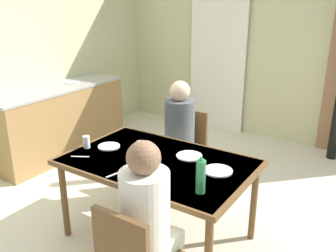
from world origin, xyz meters
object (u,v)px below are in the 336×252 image
object	(u,v)px
person_near_diner	(146,209)
water_bottle_green_near	(201,176)
dining_table	(158,167)
chair_far_diner	(185,147)
serving_bowl_center	(145,164)
kitchen_counter	(59,120)
person_far_diner	(179,125)

from	to	relation	value
person_near_diner	water_bottle_green_near	bearing A→B (deg)	73.32
dining_table	chair_far_diner	xyz separation A→B (m)	(-0.23, 0.84, -0.16)
serving_bowl_center	water_bottle_green_near	bearing A→B (deg)	-11.36
person_near_diner	serving_bowl_center	world-z (taller)	person_near_diner
kitchen_counter	water_bottle_green_near	world-z (taller)	water_bottle_green_near
chair_far_diner	water_bottle_green_near	xyz separation A→B (m)	(0.76, -1.10, 0.35)
water_bottle_green_near	kitchen_counter	bearing A→B (deg)	158.16
dining_table	person_near_diner	distance (m)	0.82
person_near_diner	serving_bowl_center	distance (m)	0.69
person_near_diner	serving_bowl_center	bearing A→B (deg)	127.34
kitchen_counter	serving_bowl_center	size ratio (longest dim) A/B	11.09
person_far_diner	chair_far_diner	bearing A→B (deg)	-90.00
chair_far_diner	serving_bowl_center	distance (m)	1.05
chair_far_diner	person_near_diner	size ratio (longest dim) A/B	1.13
dining_table	water_bottle_green_near	xyz separation A→B (m)	(0.53, -0.27, 0.19)
person_far_diner	serving_bowl_center	size ratio (longest dim) A/B	4.53
water_bottle_green_near	chair_far_diner	bearing A→B (deg)	124.60
dining_table	serving_bowl_center	world-z (taller)	serving_bowl_center
dining_table	chair_far_diner	world-z (taller)	chair_far_diner
person_far_diner	person_near_diner	bearing A→B (deg)	114.21
serving_bowl_center	person_far_diner	bearing A→B (deg)	104.05
person_near_diner	water_bottle_green_near	size ratio (longest dim) A/B	2.86
kitchen_counter	person_far_diner	bearing A→B (deg)	-2.97
chair_far_diner	person_far_diner	world-z (taller)	person_far_diner
person_near_diner	person_far_diner	xyz separation A→B (m)	(-0.63, 1.40, 0.00)
person_far_diner	dining_table	bearing A→B (deg)	108.21
dining_table	kitchen_counter	bearing A→B (deg)	159.40
kitchen_counter	water_bottle_green_near	distance (m)	2.89
water_bottle_green_near	serving_bowl_center	size ratio (longest dim) A/B	1.58
dining_table	chair_far_diner	bearing A→B (deg)	105.40
person_far_diner	serving_bowl_center	bearing A→B (deg)	104.05
dining_table	water_bottle_green_near	size ratio (longest dim) A/B	5.60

